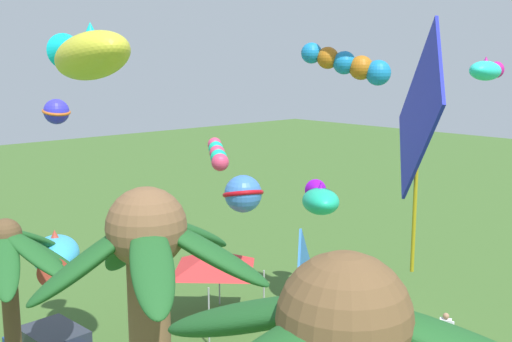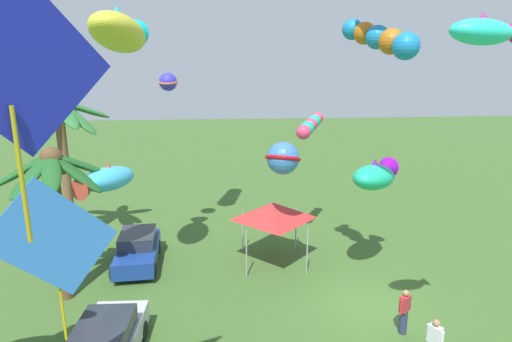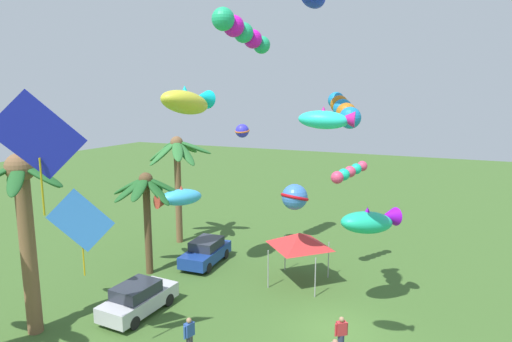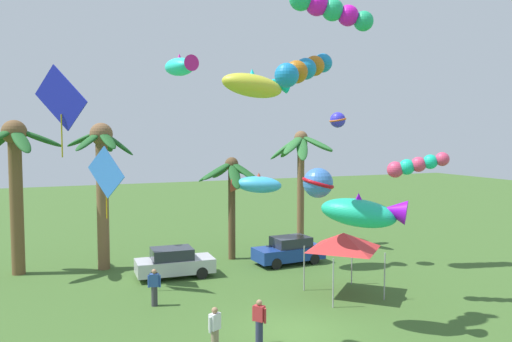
% 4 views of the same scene
% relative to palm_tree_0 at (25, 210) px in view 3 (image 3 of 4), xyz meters
% --- Properties ---
extents(ground_plane, '(120.00, 120.00, 0.00)m').
position_rel_palm_tree_0_xyz_m(ground_plane, '(5.50, -11.92, -5.47)').
color(ground_plane, '#3D6028').
extents(palm_tree_0, '(3.58, 3.72, 7.88)m').
position_rel_palm_tree_0_xyz_m(palm_tree_0, '(0.00, 0.00, 0.00)').
color(palm_tree_0, brown).
rests_on(palm_tree_0, ground).
extents(palm_tree_1, '(4.03, 3.97, 5.95)m').
position_rel_palm_tree_0_xyz_m(palm_tree_1, '(7.15, -0.51, -0.84)').
color(palm_tree_1, brown).
rests_on(palm_tree_1, ground).
extents(palm_tree_3, '(4.38, 4.45, 7.48)m').
position_rel_palm_tree_0_xyz_m(palm_tree_3, '(12.42, 0.96, 0.38)').
color(palm_tree_3, brown).
rests_on(palm_tree_3, ground).
extents(parked_car_0, '(3.99, 1.93, 1.51)m').
position_rel_palm_tree_0_xyz_m(parked_car_0, '(9.78, -2.76, -4.72)').
color(parked_car_0, navy).
rests_on(parked_car_0, ground).
extents(parked_car_1, '(3.97, 1.87, 1.51)m').
position_rel_palm_tree_0_xyz_m(parked_car_1, '(3.13, -3.04, -4.72)').
color(parked_car_1, '#BCBCC1').
rests_on(parked_car_1, ground).
extents(spectator_0, '(0.41, 0.46, 1.59)m').
position_rel_palm_tree_0_xyz_m(spectator_0, '(3.85, -12.50, -4.66)').
color(spectator_0, '#2D3351').
rests_on(spectator_0, ground).
extents(spectator_2, '(0.53, 0.33, 1.59)m').
position_rel_palm_tree_0_xyz_m(spectator_2, '(1.31, -7.06, -4.66)').
color(spectator_2, '#38383D').
rests_on(spectator_2, ground).
extents(festival_tent, '(2.86, 2.86, 2.85)m').
position_rel_palm_tree_0_xyz_m(festival_tent, '(9.50, -8.85, -3.00)').
color(festival_tent, '#9E9EA3').
rests_on(festival_tent, ground).
extents(kite_fish_0, '(3.91, 2.01, 1.72)m').
position_rel_palm_tree_0_xyz_m(kite_fish_0, '(7.59, -3.17, 4.40)').
color(kite_fish_0, gold).
extents(kite_ball_1, '(1.89, 1.89, 1.30)m').
position_rel_palm_tree_0_xyz_m(kite_ball_1, '(8.07, -9.02, -0.29)').
color(kite_ball_1, '#3B75CA').
extents(kite_fish_2, '(3.13, 2.96, 1.40)m').
position_rel_palm_tree_0_xyz_m(kite_fish_2, '(7.85, -12.79, -1.03)').
color(kite_fish_2, '#1CC191').
extents(kite_diamond_3, '(1.47, 2.04, 3.45)m').
position_rel_palm_tree_0_xyz_m(kite_diamond_3, '(-0.16, -3.30, -0.04)').
color(kite_diamond_3, blue).
extents(kite_tube_4, '(2.82, 1.85, 1.44)m').
position_rel_palm_tree_0_xyz_m(kite_tube_4, '(5.84, -11.83, 4.13)').
color(kite_tube_4, '#1881CA').
extents(kite_fish_5, '(1.01, 1.82, 0.73)m').
position_rel_palm_tree_0_xyz_m(kite_fish_5, '(1.20, -12.37, 3.96)').
color(kite_fish_5, '#28E6D0').
extents(kite_ball_6, '(0.94, 0.93, 0.84)m').
position_rel_palm_tree_0_xyz_m(kite_ball_6, '(11.96, -4.21, 2.58)').
color(kite_ball_6, '#3833E4').
extents(kite_tube_8, '(4.41, 2.03, 2.21)m').
position_rel_palm_tree_0_xyz_m(kite_tube_8, '(11.11, -4.59, 8.35)').
color(kite_tube_8, '#20B372').
extents(kite_diamond_9, '(2.13, 2.13, 4.13)m').
position_rel_palm_tree_0_xyz_m(kite_diamond_9, '(-2.09, -3.77, 3.36)').
color(kite_diamond_9, '#1D25BF').
extents(kite_tube_10, '(2.26, 1.68, 1.11)m').
position_rel_palm_tree_0_xyz_m(kite_tube_10, '(11.74, -10.89, 0.50)').
color(kite_tube_10, '#E23E67').
extents(kite_fish_11, '(3.00, 2.30, 1.20)m').
position_rel_palm_tree_0_xyz_m(kite_fish_11, '(8.01, -2.13, -0.98)').
color(kite_fish_11, '#3BB2EF').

